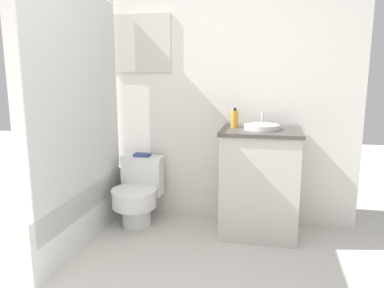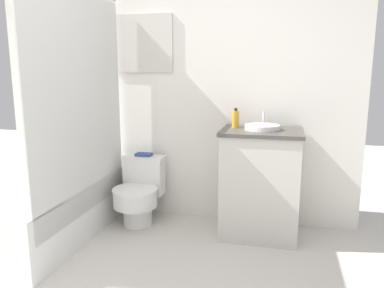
% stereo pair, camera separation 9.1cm
% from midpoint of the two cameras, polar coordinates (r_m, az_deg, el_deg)
% --- Properties ---
extents(wall_back, '(3.35, 0.07, 2.50)m').
position_cam_midpoint_polar(wall_back, '(3.46, -2.48, 9.32)').
color(wall_back, white).
rests_on(wall_back, ground_plane).
extents(shower_area, '(0.70, 1.45, 1.98)m').
position_cam_midpoint_polar(shower_area, '(3.31, -19.81, -8.74)').
color(shower_area, white).
rests_on(shower_area, ground_plane).
extents(toilet, '(0.39, 0.52, 0.59)m').
position_cam_midpoint_polar(toilet, '(3.43, -7.28, -7.28)').
color(toilet, white).
rests_on(toilet, ground_plane).
extents(vanity, '(0.65, 0.50, 0.90)m').
position_cam_midpoint_polar(vanity, '(3.17, 11.14, -5.89)').
color(vanity, beige).
rests_on(vanity, ground_plane).
extents(sink, '(0.28, 0.32, 0.13)m').
position_cam_midpoint_polar(sink, '(3.09, 11.49, 2.54)').
color(sink, white).
rests_on(sink, vanity).
extents(soap_bottle, '(0.06, 0.06, 0.17)m').
position_cam_midpoint_polar(soap_bottle, '(3.15, 7.49, 3.79)').
color(soap_bottle, gold).
rests_on(soap_bottle, vanity).
extents(book_on_tank, '(0.15, 0.09, 0.02)m').
position_cam_midpoint_polar(book_on_tank, '(3.46, -6.60, -1.60)').
color(book_on_tank, '#33477F').
rests_on(book_on_tank, toilet).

